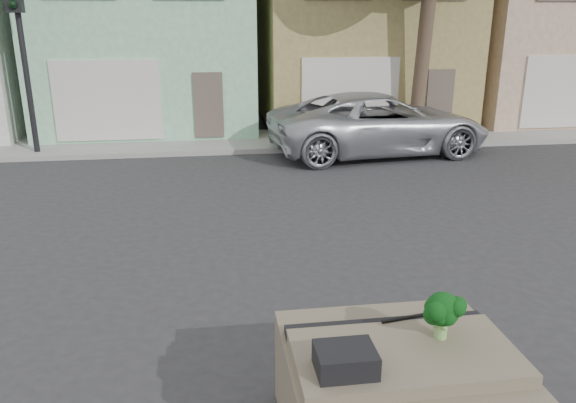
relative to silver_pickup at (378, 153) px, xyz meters
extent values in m
plane|color=#303033|center=(-3.36, -8.58, 0.00)|extent=(120.00, 120.00, 0.00)
cube|color=gray|center=(-3.36, 1.92, 0.07)|extent=(40.00, 3.00, 0.15)
cube|color=#94D2A6|center=(-6.86, 5.92, 3.77)|extent=(7.20, 8.20, 7.55)
cube|color=#9A8A51|center=(0.64, 5.92, 3.77)|extent=(7.20, 8.20, 7.55)
cube|color=tan|center=(8.14, 5.92, 3.77)|extent=(7.20, 8.20, 7.55)
imported|color=#B8B9C1|center=(0.00, 0.00, 0.00)|extent=(6.68, 3.62, 1.78)
cube|color=black|center=(-9.86, 0.92, 2.55)|extent=(0.40, 0.40, 5.10)
cube|color=#18371A|center=(1.64, 1.22, 4.25)|extent=(4.40, 4.00, 8.50)
cube|color=#6C614D|center=(-3.36, -11.58, 0.56)|extent=(2.00, 1.80, 1.12)
cube|color=black|center=(-3.94, -11.93, 1.22)|extent=(0.48, 0.38, 0.20)
cube|color=black|center=(-3.08, -11.20, 1.13)|extent=(0.69, 0.15, 0.02)
cube|color=black|center=(-2.98, -11.57, 1.34)|extent=(0.51, 0.51, 0.44)
camera|label=1|loc=(-4.94, -15.69, 3.82)|focal=35.00mm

